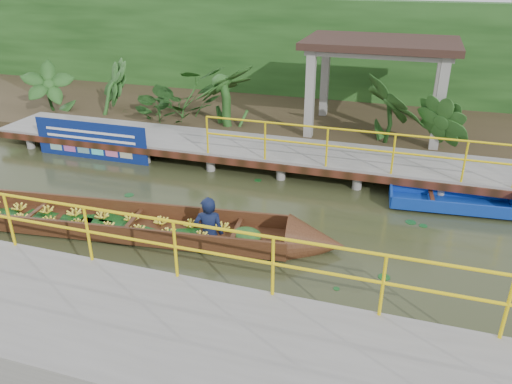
% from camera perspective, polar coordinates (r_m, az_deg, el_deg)
% --- Properties ---
extents(ground, '(80.00, 80.00, 0.00)m').
position_cam_1_polar(ground, '(11.27, -5.68, -3.13)').
color(ground, '#2B3118').
rests_on(ground, ground).
extents(land_strip, '(30.00, 8.00, 0.45)m').
position_cam_1_polar(land_strip, '(17.81, 3.77, 8.43)').
color(land_strip, '#34291A').
rests_on(land_strip, ground).
extents(far_dock, '(16.00, 2.06, 1.66)m').
position_cam_1_polar(far_dock, '(14.00, -0.23, 4.90)').
color(far_dock, gray).
rests_on(far_dock, ground).
extents(near_dock, '(18.00, 2.40, 1.73)m').
position_cam_1_polar(near_dock, '(7.62, -11.29, -16.49)').
color(near_dock, gray).
rests_on(near_dock, ground).
extents(pavilion, '(4.40, 3.00, 3.00)m').
position_cam_1_polar(pavilion, '(15.62, 14.03, 15.19)').
color(pavilion, gray).
rests_on(pavilion, ground).
extents(foliage_backdrop, '(30.00, 0.80, 4.00)m').
position_cam_1_polar(foliage_backdrop, '(19.78, 5.76, 15.32)').
color(foliage_backdrop, '#163912').
rests_on(foliage_backdrop, ground).
extents(vendor_boat, '(11.29, 2.35, 2.21)m').
position_cam_1_polar(vendor_boat, '(11.33, -17.98, -2.89)').
color(vendor_boat, '#361D0E').
rests_on(vendor_boat, ground).
extents(moored_blue_boat, '(3.35, 1.14, 0.78)m').
position_cam_1_polar(moored_blue_boat, '(12.66, 24.99, -1.50)').
color(moored_blue_boat, '#0D3094').
rests_on(moored_blue_boat, ground).
extents(blue_banner, '(3.61, 0.04, 1.13)m').
position_cam_1_polar(blue_banner, '(15.21, -18.35, 5.58)').
color(blue_banner, navy).
rests_on(blue_banner, ground).
extents(tropical_plants, '(14.57, 1.57, 1.97)m').
position_cam_1_polar(tropical_plants, '(15.98, -4.30, 10.98)').
color(tropical_plants, '#163912').
rests_on(tropical_plants, ground).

